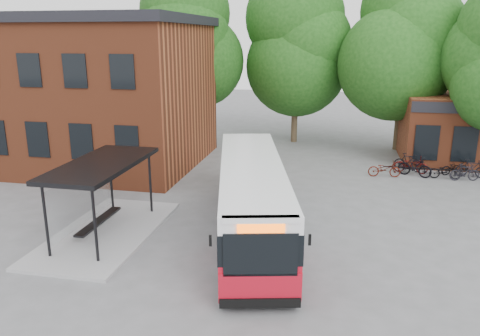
% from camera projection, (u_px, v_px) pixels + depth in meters
% --- Properties ---
extents(ground, '(100.00, 100.00, 0.00)m').
position_uv_depth(ground, '(226.00, 233.00, 18.15)').
color(ground, '#5D5D5F').
extents(station_building, '(18.40, 10.40, 8.50)m').
position_uv_depth(station_building, '(50.00, 90.00, 28.03)').
color(station_building, brown).
rests_on(station_building, ground).
extents(bus_shelter, '(3.60, 7.00, 2.90)m').
position_uv_depth(bus_shelter, '(104.00, 198.00, 17.70)').
color(bus_shelter, black).
rests_on(bus_shelter, ground).
extents(bike_rail, '(5.20, 0.10, 0.38)m').
position_uv_depth(bike_rail, '(432.00, 172.00, 25.69)').
color(bike_rail, black).
rests_on(bike_rail, ground).
extents(tree_0, '(7.92, 7.92, 11.00)m').
position_uv_depth(tree_0, '(195.00, 64.00, 32.91)').
color(tree_0, '#184713').
rests_on(tree_0, ground).
extents(tree_1, '(7.92, 7.92, 10.40)m').
position_uv_depth(tree_1, '(296.00, 69.00, 32.55)').
color(tree_1, '#184713').
rests_on(tree_1, ground).
extents(tree_2, '(7.92, 7.92, 11.00)m').
position_uv_depth(tree_2, '(403.00, 66.00, 30.15)').
color(tree_2, '#184713').
rests_on(tree_2, ground).
extents(city_bus, '(4.80, 11.35, 2.82)m').
position_uv_depth(city_bus, '(251.00, 199.00, 17.77)').
color(city_bus, '#B50D1F').
rests_on(city_bus, ground).
extents(bicycle_0, '(1.76, 0.73, 0.90)m').
position_uv_depth(bicycle_0, '(384.00, 169.00, 25.31)').
color(bicycle_0, '#50170D').
rests_on(bicycle_0, ground).
extents(bicycle_1, '(1.59, 0.52, 0.94)m').
position_uv_depth(bicycle_1, '(408.00, 161.00, 26.77)').
color(bicycle_1, black).
rests_on(bicycle_1, ground).
extents(bicycle_2, '(1.90, 0.92, 0.96)m').
position_uv_depth(bicycle_2, '(411.00, 165.00, 26.03)').
color(bicycle_2, '#500A0A').
rests_on(bicycle_2, ground).
extents(bicycle_3, '(1.87, 1.22, 1.09)m').
position_uv_depth(bicycle_3, '(415.00, 167.00, 25.36)').
color(bicycle_3, black).
rests_on(bicycle_3, ground).
extents(bicycle_4, '(1.61, 0.57, 0.85)m').
position_uv_depth(bicycle_4, '(445.00, 171.00, 24.98)').
color(bicycle_4, black).
rests_on(bicycle_4, ground).
extents(bicycle_5, '(1.60, 0.69, 0.93)m').
position_uv_depth(bicycle_5, '(465.00, 172.00, 24.62)').
color(bicycle_5, black).
rests_on(bicycle_5, ground).
extents(bicycle_6, '(1.68, 1.08, 0.83)m').
position_uv_depth(bicycle_6, '(455.00, 168.00, 25.67)').
color(bicycle_6, black).
rests_on(bicycle_6, ground).
extents(bicycle_7, '(1.69, 0.61, 0.99)m').
position_uv_depth(bicycle_7, '(471.00, 169.00, 25.18)').
color(bicycle_7, black).
rests_on(bicycle_7, ground).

